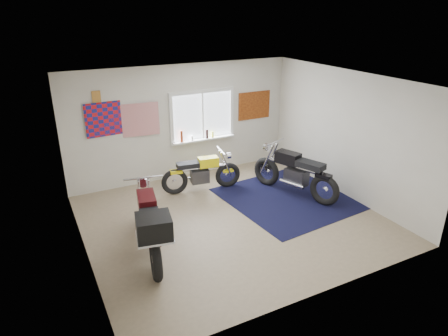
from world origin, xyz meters
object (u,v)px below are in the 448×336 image
navy_rug (288,198)px  yellow_triumph (201,174)px  black_chrome_bike (295,174)px  maroon_tourer (150,226)px

navy_rug → yellow_triumph: size_ratio=1.42×
yellow_triumph → black_chrome_bike: 2.07m
yellow_triumph → maroon_tourer: 2.70m
navy_rug → maroon_tourer: maroon_tourer is taller
black_chrome_bike → maroon_tourer: maroon_tourer is taller
navy_rug → yellow_triumph: bearing=140.8°
navy_rug → yellow_triumph: (-1.51, 1.24, 0.40)m
yellow_triumph → navy_rug: bearing=-30.5°
navy_rug → black_chrome_bike: 0.55m
yellow_triumph → maroon_tourer: maroon_tourer is taller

